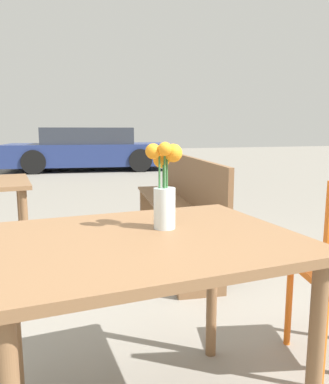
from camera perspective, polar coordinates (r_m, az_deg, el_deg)
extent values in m
cube|color=brown|center=(1.26, -2.70, -7.40)|extent=(1.04, 0.84, 0.03)
cylinder|color=brown|center=(1.37, 21.88, -23.50)|extent=(0.05, 0.05, 0.70)
cylinder|color=brown|center=(1.64, -22.01, -17.70)|extent=(0.05, 0.05, 0.70)
cylinder|color=brown|center=(1.84, 7.24, -14.05)|extent=(0.05, 0.05, 0.70)
cylinder|color=silver|center=(1.34, 0.00, -2.49)|extent=(0.08, 0.08, 0.15)
cylinder|color=silver|center=(1.34, 0.00, -3.71)|extent=(0.07, 0.07, 0.08)
cylinder|color=#337038|center=(1.33, 0.36, -0.08)|extent=(0.01, 0.01, 0.24)
sphere|color=orange|center=(1.32, 1.33, 5.95)|extent=(0.07, 0.07, 0.07)
cylinder|color=#337038|center=(1.34, -0.17, -0.49)|extent=(0.01, 0.01, 0.22)
sphere|color=orange|center=(1.35, -0.46, 4.98)|extent=(0.06, 0.06, 0.06)
cylinder|color=#337038|center=(1.32, -0.77, 0.08)|extent=(0.01, 0.01, 0.25)
sphere|color=orange|center=(1.29, -1.75, 6.22)|extent=(0.05, 0.05, 0.05)
cylinder|color=#337038|center=(1.32, 0.02, 0.31)|extent=(0.01, 0.01, 0.26)
sphere|color=orange|center=(1.28, 0.06, 6.58)|extent=(0.05, 0.05, 0.05)
cylinder|color=orange|center=(2.05, 18.43, -15.84)|extent=(0.03, 0.03, 0.44)
cylinder|color=orange|center=(1.78, 22.97, -20.21)|extent=(0.03, 0.03, 0.44)
cube|color=brown|center=(3.29, 1.15, -1.79)|extent=(0.60, 2.01, 0.02)
cube|color=brown|center=(3.29, 3.88, 1.90)|extent=(0.27, 1.97, 0.40)
cube|color=brown|center=(2.48, 5.75, -11.02)|extent=(0.33, 0.10, 0.43)
cube|color=brown|center=(4.23, -1.52, -2.38)|extent=(0.33, 0.10, 0.43)
cylinder|color=brown|center=(2.80, -20.41, -6.49)|extent=(0.05, 0.05, 0.68)
cylinder|color=brown|center=(3.45, -21.00, -3.62)|extent=(0.05, 0.05, 0.68)
cube|color=navy|center=(10.50, -11.52, 5.66)|extent=(4.45, 2.19, 0.57)
cube|color=#2D333D|center=(10.48, -11.61, 8.40)|extent=(2.52, 1.82, 0.43)
cylinder|color=black|center=(11.37, -4.75, 5.45)|extent=(0.62, 0.25, 0.60)
cylinder|color=black|center=(9.79, -3.73, 4.83)|extent=(0.62, 0.25, 0.60)
cylinder|color=black|center=(11.39, -18.18, 5.02)|extent=(0.62, 0.25, 0.60)
cylinder|color=black|center=(9.81, -19.32, 4.33)|extent=(0.62, 0.25, 0.60)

